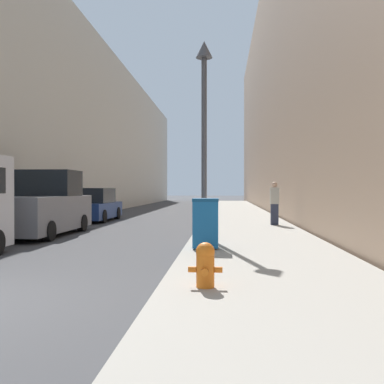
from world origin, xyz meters
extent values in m
cube|color=#9E998E|center=(5.15, 18.00, 0.08)|extent=(3.84, 60.00, 0.16)
cube|color=beige|center=(-9.86, 26.00, 5.86)|extent=(12.00, 60.00, 11.71)
cube|color=#9E7F66|center=(13.16, 26.00, 8.70)|extent=(12.00, 60.00, 17.39)
cylinder|color=orange|center=(3.95, 1.09, 0.40)|extent=(0.27, 0.27, 0.48)
sphere|color=orange|center=(3.95, 1.09, 0.68)|extent=(0.28, 0.28, 0.28)
cylinder|color=orange|center=(3.95, 1.09, 0.77)|extent=(0.08, 0.08, 0.06)
cylinder|color=orange|center=(3.95, 0.90, 0.42)|extent=(0.11, 0.12, 0.11)
cylinder|color=orange|center=(3.75, 1.09, 0.42)|extent=(0.12, 0.09, 0.09)
cylinder|color=orange|center=(4.14, 1.09, 0.42)|extent=(0.12, 0.09, 0.09)
cube|color=#19609E|center=(3.78, 5.22, 0.75)|extent=(0.62, 0.55, 1.12)
cube|color=navy|center=(3.78, 5.22, 1.35)|extent=(0.63, 0.57, 0.08)
cylinder|color=black|center=(3.52, 5.46, 0.24)|extent=(0.05, 0.16, 0.16)
cylinder|color=black|center=(4.04, 5.46, 0.24)|extent=(0.05, 0.16, 0.16)
cylinder|color=#4C4C51|center=(3.64, 7.65, 0.28)|extent=(0.31, 0.31, 0.25)
cylinder|color=#4C4C51|center=(3.64, 7.65, 2.87)|extent=(0.16, 0.16, 5.42)
cone|color=#4C4C51|center=(3.64, 7.65, 5.83)|extent=(0.50, 0.50, 0.50)
cube|color=slate|center=(-2.18, 9.15, 0.77)|extent=(2.15, 5.02, 1.19)
cube|color=black|center=(-2.18, 10.03, 1.84)|extent=(1.98, 1.61, 0.93)
cylinder|color=black|center=(-3.18, 10.71, 0.32)|extent=(0.24, 0.64, 0.64)
cylinder|color=black|center=(-1.17, 10.71, 0.32)|extent=(0.24, 0.64, 0.64)
cylinder|color=black|center=(-1.17, 7.59, 0.32)|extent=(0.24, 0.64, 0.64)
cube|color=navy|center=(-2.26, 15.94, 0.54)|extent=(1.71, 4.48, 0.77)
cube|color=#1E2328|center=(-2.26, 15.94, 1.30)|extent=(1.51, 2.33, 0.74)
cylinder|color=black|center=(-3.04, 17.28, 0.32)|extent=(0.24, 0.64, 0.64)
cylinder|color=black|center=(-1.47, 17.28, 0.32)|extent=(0.24, 0.64, 0.64)
cylinder|color=black|center=(-3.04, 14.60, 0.32)|extent=(0.24, 0.64, 0.64)
cylinder|color=black|center=(-1.47, 14.60, 0.32)|extent=(0.24, 0.64, 0.64)
cube|color=#2D3347|center=(6.29, 12.30, 0.58)|extent=(0.30, 0.21, 0.85)
cube|color=#B7B2A3|center=(6.29, 12.30, 1.34)|extent=(0.35, 0.21, 0.67)
sphere|color=tan|center=(6.29, 12.30, 1.80)|extent=(0.23, 0.23, 0.23)
camera|label=1|loc=(4.21, -5.24, 1.62)|focal=40.00mm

